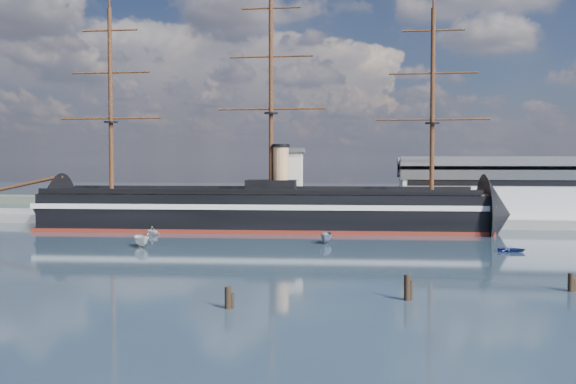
# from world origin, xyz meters

# --- Properties ---
(ground) EXTENTS (600.00, 600.00, 0.00)m
(ground) POSITION_xyz_m (0.00, 40.00, 0.00)
(ground) COLOR #172333
(ground) RESTS_ON ground
(quay) EXTENTS (180.00, 18.00, 2.00)m
(quay) POSITION_xyz_m (10.00, 76.00, 0.00)
(quay) COLOR slate
(quay) RESTS_ON ground
(warehouse) EXTENTS (63.00, 21.00, 11.60)m
(warehouse) POSITION_xyz_m (58.00, 80.00, 7.98)
(warehouse) COLOR #B7BABC
(warehouse) RESTS_ON ground
(quay_tower) EXTENTS (5.00, 5.00, 15.00)m
(quay_tower) POSITION_xyz_m (3.00, 73.00, 9.75)
(quay_tower) COLOR silver
(quay_tower) RESTS_ON ground
(warship) EXTENTS (113.27, 20.70, 53.94)m
(warship) POSITION_xyz_m (-3.57, 60.00, 4.04)
(warship) COLOR black
(warship) RESTS_ON ground
(motorboat_a) EXTENTS (6.25, 5.10, 2.41)m
(motorboat_a) POSITION_xyz_m (-16.69, 31.48, 0.00)
(motorboat_a) COLOR silver
(motorboat_a) RESTS_ON ground
(motorboat_c) EXTENTS (5.68, 2.40, 2.22)m
(motorboat_c) POSITION_xyz_m (12.87, 40.52, 0.00)
(motorboat_c) COLOR gray
(motorboat_c) RESTS_ON ground
(motorboat_d) EXTENTS (4.83, 5.49, 1.89)m
(motorboat_d) POSITION_xyz_m (-20.72, 48.00, 0.00)
(motorboat_d) COLOR silver
(motorboat_d) RESTS_ON ground
(motorboat_e) EXTENTS (1.57, 2.75, 1.21)m
(motorboat_e) POSITION_xyz_m (42.04, 33.61, 0.00)
(motorboat_e) COLOR navy
(motorboat_e) RESTS_ON ground
(piling_near_mid) EXTENTS (0.64, 0.64, 2.79)m
(piling_near_mid) POSITION_xyz_m (7.21, -9.59, 0.00)
(piling_near_mid) COLOR black
(piling_near_mid) RESTS_ON ground
(piling_near_right) EXTENTS (0.64, 0.64, 3.31)m
(piling_near_right) POSITION_xyz_m (24.27, -3.63, 0.00)
(piling_near_right) COLOR black
(piling_near_right) RESTS_ON ground
(piling_far_right) EXTENTS (0.64, 0.64, 2.67)m
(piling_far_right) POSITION_xyz_m (41.98, 3.29, 0.00)
(piling_far_right) COLOR black
(piling_far_right) RESTS_ON ground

